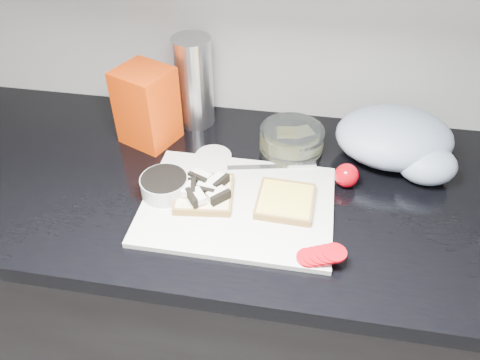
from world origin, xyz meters
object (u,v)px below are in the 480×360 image
Objects in this scene: glass_bowl at (291,141)px; bread_bag at (147,106)px; steel_canister at (194,82)px; cutting_board at (238,205)px.

bread_bag is (-0.35, -0.00, 0.06)m from glass_bowl.
steel_canister reaches higher than glass_bowl.
bread_bag is (-0.26, 0.21, 0.09)m from cutting_board.
steel_canister is (-0.26, 0.09, 0.08)m from glass_bowl.
steel_canister is at bearing 68.49° from bread_bag.
cutting_board is 0.34m from bread_bag.
cutting_board is at bearing -61.63° from steel_canister.
bread_bag is 0.14m from steel_canister.
cutting_board is at bearing -113.64° from glass_bowl.
bread_bag is at bearing -134.32° from steel_canister.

